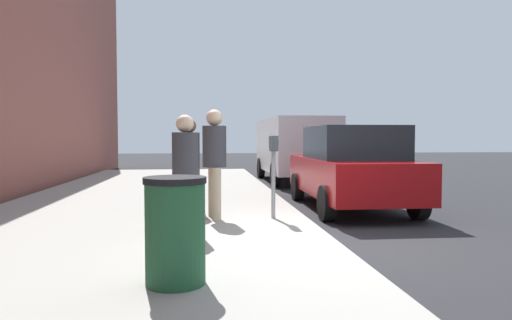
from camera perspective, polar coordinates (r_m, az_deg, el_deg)
ground_plane at (r=6.75m, az=9.03°, el=-10.32°), size 80.00×80.00×0.00m
sidewalk_slab at (r=6.61m, az=-17.31°, el=-10.02°), size 28.00×6.00×0.15m
parking_meter at (r=7.80m, az=2.19°, el=0.13°), size 0.36×0.12×1.41m
pedestrian_at_meter at (r=7.80m, az=-5.20°, el=0.80°), size 0.55×0.40×1.85m
pedestrian_bystander at (r=6.64m, az=-8.82°, el=-0.53°), size 0.50×0.37×1.71m
parking_officer at (r=8.56m, az=-8.29°, el=0.32°), size 0.45×0.38×1.73m
parked_sedan_near at (r=9.99m, az=11.73°, el=-0.91°), size 4.43×2.02×1.77m
parked_van_far at (r=15.97m, az=4.78°, el=1.78°), size 5.21×2.15×2.18m
trash_bin at (r=4.40m, az=-10.03°, el=-8.62°), size 0.59×0.59×1.01m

